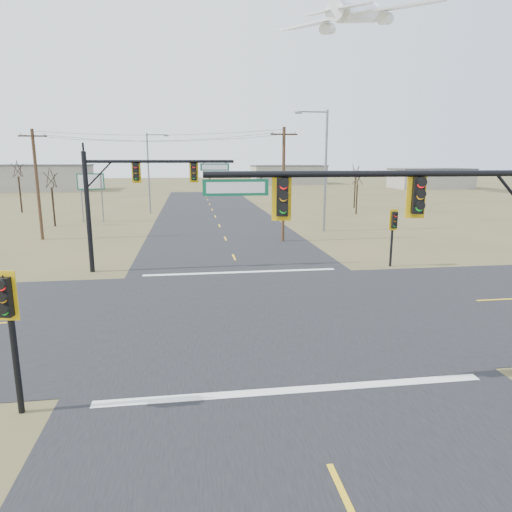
{
  "coord_description": "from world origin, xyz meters",
  "views": [
    {
      "loc": [
        -3.01,
        -19.96,
        6.93
      ],
      "look_at": [
        0.01,
        1.0,
        2.43
      ],
      "focal_mm": 32.0,
      "sensor_mm": 36.0,
      "label": 1
    }
  ],
  "objects_px": {
    "highway_sign": "(91,187)",
    "utility_pole_far": "(37,183)",
    "mast_arm_near": "(426,220)",
    "streetlight_a": "(323,165)",
    "mast_arm_far": "(135,186)",
    "pedestal_signal_ne": "(394,224)",
    "streetlight_c": "(150,169)",
    "bare_tree_c": "(358,177)",
    "utility_pole_near": "(283,183)",
    "bare_tree_d": "(356,170)",
    "bare_tree_a": "(51,178)",
    "bare_tree_b": "(17,168)",
    "pedestal_signal_sw": "(8,310)"
  },
  "relations": [
    {
      "from": "highway_sign",
      "to": "utility_pole_far",
      "type": "bearing_deg",
      "value": -108.77
    },
    {
      "from": "mast_arm_near",
      "to": "streetlight_a",
      "type": "xyz_separation_m",
      "value": [
        5.85,
        30.53,
        1.24
      ]
    },
    {
      "from": "mast_arm_far",
      "to": "pedestal_signal_ne",
      "type": "xyz_separation_m",
      "value": [
        16.3,
        -1.42,
        -2.51
      ]
    },
    {
      "from": "streetlight_c",
      "to": "bare_tree_c",
      "type": "relative_size",
      "value": 1.69
    },
    {
      "from": "utility_pole_near",
      "to": "bare_tree_d",
      "type": "xyz_separation_m",
      "value": [
        15.73,
        25.41,
        0.43
      ]
    },
    {
      "from": "streetlight_c",
      "to": "bare_tree_a",
      "type": "xyz_separation_m",
      "value": [
        -9.24,
        -10.63,
        -0.66
      ]
    },
    {
      "from": "mast_arm_far",
      "to": "pedestal_signal_ne",
      "type": "relative_size",
      "value": 2.4
    },
    {
      "from": "mast_arm_near",
      "to": "bare_tree_b",
      "type": "relative_size",
      "value": 1.43
    },
    {
      "from": "bare_tree_d",
      "to": "highway_sign",
      "type": "bearing_deg",
      "value": -163.33
    },
    {
      "from": "mast_arm_near",
      "to": "utility_pole_near",
      "type": "xyz_separation_m",
      "value": [
        0.98,
        25.57,
        -0.24
      ]
    },
    {
      "from": "pedestal_signal_ne",
      "to": "bare_tree_d",
      "type": "relative_size",
      "value": 0.57
    },
    {
      "from": "pedestal_signal_sw",
      "to": "utility_pole_near",
      "type": "distance_m",
      "value": 28.8
    },
    {
      "from": "pedestal_signal_ne",
      "to": "pedestal_signal_sw",
      "type": "height_order",
      "value": "pedestal_signal_sw"
    },
    {
      "from": "utility_pole_near",
      "to": "streetlight_c",
      "type": "height_order",
      "value": "streetlight_c"
    },
    {
      "from": "mast_arm_near",
      "to": "pedestal_signal_ne",
      "type": "distance_m",
      "value": 16.53
    },
    {
      "from": "utility_pole_near",
      "to": "pedestal_signal_ne",
      "type": "bearing_deg",
      "value": -63.64
    },
    {
      "from": "mast_arm_near",
      "to": "pedestal_signal_sw",
      "type": "bearing_deg",
      "value": -165.45
    },
    {
      "from": "bare_tree_b",
      "to": "bare_tree_c",
      "type": "xyz_separation_m",
      "value": [
        43.3,
        -8.08,
        -1.04
      ]
    },
    {
      "from": "highway_sign",
      "to": "bare_tree_b",
      "type": "distance_m",
      "value": 15.97
    },
    {
      "from": "pedestal_signal_sw",
      "to": "utility_pole_far",
      "type": "distance_m",
      "value": 30.85
    },
    {
      "from": "utility_pole_far",
      "to": "bare_tree_b",
      "type": "relative_size",
      "value": 1.31
    },
    {
      "from": "pedestal_signal_ne",
      "to": "bare_tree_c",
      "type": "bearing_deg",
      "value": 73.75
    },
    {
      "from": "bare_tree_c",
      "to": "mast_arm_near",
      "type": "bearing_deg",
      "value": -108.13
    },
    {
      "from": "bare_tree_a",
      "to": "bare_tree_d",
      "type": "distance_m",
      "value": 39.97
    },
    {
      "from": "mast_arm_near",
      "to": "bare_tree_d",
      "type": "relative_size",
      "value": 1.55
    },
    {
      "from": "pedestal_signal_sw",
      "to": "streetlight_a",
      "type": "distance_m",
      "value": 35.57
    },
    {
      "from": "mast_arm_far",
      "to": "streetlight_c",
      "type": "distance_m",
      "value": 31.94
    },
    {
      "from": "pedestal_signal_ne",
      "to": "streetlight_c",
      "type": "bearing_deg",
      "value": 118.03
    },
    {
      "from": "highway_sign",
      "to": "streetlight_c",
      "type": "xyz_separation_m",
      "value": [
        5.87,
        7.8,
        1.83
      ]
    },
    {
      "from": "mast_arm_far",
      "to": "utility_pole_far",
      "type": "distance_m",
      "value": 16.11
    },
    {
      "from": "streetlight_c",
      "to": "bare_tree_a",
      "type": "bearing_deg",
      "value": -138.84
    },
    {
      "from": "pedestal_signal_ne",
      "to": "streetlight_c",
      "type": "relative_size",
      "value": 0.37
    },
    {
      "from": "mast_arm_near",
      "to": "pedestal_signal_sw",
      "type": "xyz_separation_m",
      "value": [
        -11.68,
        -0.23,
        -2.15
      ]
    },
    {
      "from": "pedestal_signal_sw",
      "to": "bare_tree_b",
      "type": "bearing_deg",
      "value": 118.56
    },
    {
      "from": "utility_pole_far",
      "to": "bare_tree_a",
      "type": "distance_m",
      "value": 8.48
    },
    {
      "from": "bare_tree_d",
      "to": "mast_arm_near",
      "type": "bearing_deg",
      "value": -108.15
    },
    {
      "from": "utility_pole_far",
      "to": "bare_tree_b",
      "type": "height_order",
      "value": "utility_pole_far"
    },
    {
      "from": "pedestal_signal_sw",
      "to": "streetlight_a",
      "type": "xyz_separation_m",
      "value": [
        17.53,
        30.76,
        3.4
      ]
    },
    {
      "from": "highway_sign",
      "to": "bare_tree_b",
      "type": "height_order",
      "value": "bare_tree_b"
    },
    {
      "from": "utility_pole_far",
      "to": "bare_tree_d",
      "type": "xyz_separation_m",
      "value": [
        36.54,
        21.52,
        0.47
      ]
    },
    {
      "from": "mast_arm_far",
      "to": "bare_tree_b",
      "type": "distance_m",
      "value": 39.93
    },
    {
      "from": "highway_sign",
      "to": "bare_tree_d",
      "type": "height_order",
      "value": "bare_tree_d"
    },
    {
      "from": "pedestal_signal_ne",
      "to": "utility_pole_near",
      "type": "relative_size",
      "value": 0.4
    },
    {
      "from": "streetlight_a",
      "to": "bare_tree_b",
      "type": "xyz_separation_m",
      "value": [
        -34.85,
        21.26,
        -0.67
      ]
    },
    {
      "from": "pedestal_signal_ne",
      "to": "bare_tree_d",
      "type": "bearing_deg",
      "value": 73.29
    },
    {
      "from": "utility_pole_far",
      "to": "streetlight_a",
      "type": "distance_m",
      "value": 25.75
    },
    {
      "from": "highway_sign",
      "to": "streetlight_a",
      "type": "height_order",
      "value": "streetlight_a"
    },
    {
      "from": "highway_sign",
      "to": "bare_tree_c",
      "type": "xyz_separation_m",
      "value": [
        31.99,
        3.02,
        0.84
      ]
    },
    {
      "from": "mast_arm_near",
      "to": "pedestal_signal_ne",
      "type": "bearing_deg",
      "value": 81.36
    },
    {
      "from": "pedestal_signal_ne",
      "to": "pedestal_signal_sw",
      "type": "relative_size",
      "value": 0.92
    }
  ]
}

